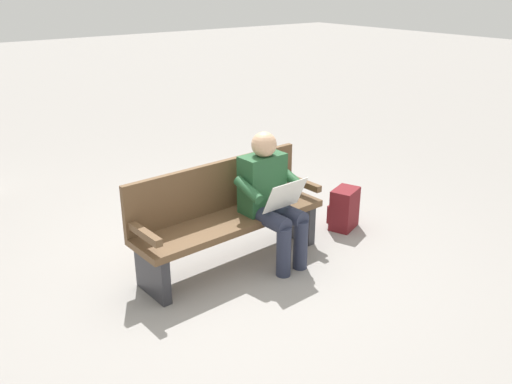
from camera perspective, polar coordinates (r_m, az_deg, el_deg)
ground_plane at (r=4.91m, az=-2.55°, el=-7.51°), size 40.00×40.00×0.00m
bench_near at (r=4.75m, az=-3.16°, el=-2.35°), size 1.82×0.57×0.90m
person_seated at (r=4.70m, az=1.56°, el=-0.35°), size 0.58×0.59×1.18m
backpack at (r=5.55m, az=9.26°, el=-1.77°), size 0.35×0.32×0.42m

